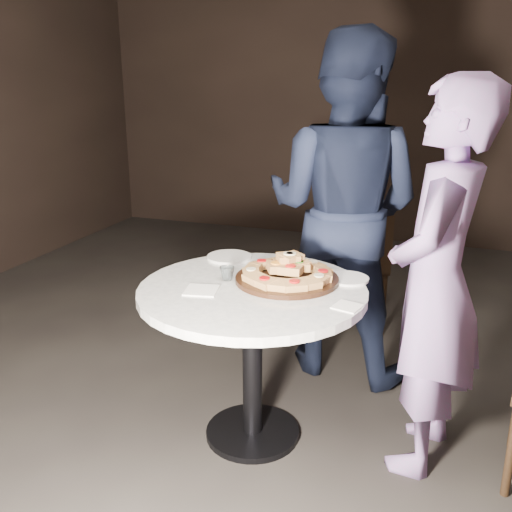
# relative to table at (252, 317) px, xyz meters

# --- Properties ---
(floor) EXTENTS (7.00, 7.00, 0.00)m
(floor) POSITION_rel_table_xyz_m (0.13, 0.15, -0.62)
(floor) COLOR black
(floor) RESTS_ON ground
(table) EXTENTS (1.04, 1.04, 0.76)m
(table) POSITION_rel_table_xyz_m (0.00, 0.00, 0.00)
(table) COLOR black
(table) RESTS_ON ground
(serving_board) EXTENTS (0.60, 0.60, 0.02)m
(serving_board) POSITION_rel_table_xyz_m (0.12, 0.13, 0.15)
(serving_board) COLOR black
(serving_board) RESTS_ON table
(focaccia_pile) EXTENTS (0.42, 0.42, 0.11)m
(focaccia_pile) POSITION_rel_table_xyz_m (0.12, 0.13, 0.19)
(focaccia_pile) COLOR #AE7A43
(focaccia_pile) RESTS_ON serving_board
(plate_left) EXTENTS (0.26, 0.26, 0.01)m
(plate_left) POSITION_rel_table_xyz_m (-0.25, 0.35, 0.15)
(plate_left) COLOR white
(plate_left) RESTS_ON table
(plate_right) EXTENTS (0.23, 0.23, 0.01)m
(plate_right) POSITION_rel_table_xyz_m (0.38, 0.24, 0.15)
(plate_right) COLOR white
(plate_right) RESTS_ON table
(water_glass) EXTENTS (0.09, 0.09, 0.06)m
(water_glass) POSITION_rel_table_xyz_m (-0.14, 0.05, 0.17)
(water_glass) COLOR silver
(water_glass) RESTS_ON table
(napkin_near) EXTENTS (0.16, 0.16, 0.01)m
(napkin_near) POSITION_rel_table_xyz_m (-0.19, -0.12, 0.15)
(napkin_near) COLOR white
(napkin_near) RESTS_ON table
(napkin_far) EXTENTS (0.13, 0.13, 0.01)m
(napkin_far) POSITION_rel_table_xyz_m (0.44, -0.08, 0.14)
(napkin_far) COLOR white
(napkin_far) RESTS_ON table
(chair_far) EXTENTS (0.48, 0.50, 0.90)m
(chair_far) POSITION_rel_table_xyz_m (0.24, 1.38, -0.10)
(chair_far) COLOR black
(chair_far) RESTS_ON ground
(diner_navy) EXTENTS (1.02, 0.85, 1.89)m
(diner_navy) POSITION_rel_table_xyz_m (0.23, 0.85, 0.33)
(diner_navy) COLOR black
(diner_navy) RESTS_ON ground
(diner_teal) EXTENTS (0.49, 0.66, 1.67)m
(diner_teal) POSITION_rel_table_xyz_m (0.77, 0.11, 0.22)
(diner_teal) COLOR slate
(diner_teal) RESTS_ON ground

